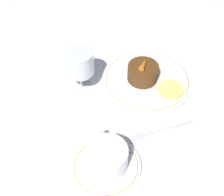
{
  "coord_description": "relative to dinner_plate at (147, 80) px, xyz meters",
  "views": [
    {
      "loc": [
        -0.59,
        0.2,
        0.62
      ],
      "look_at": [
        -0.09,
        0.06,
        0.04
      ],
      "focal_mm": 50.0,
      "sensor_mm": 36.0,
      "label": 1
    }
  ],
  "objects": [
    {
      "name": "carrot_garnish",
      "position": [
        0.0,
        0.01,
        0.06
      ],
      "size": [
        0.04,
        0.04,
        0.02
      ],
      "color": "orange",
      "rests_on": "dessert_cake"
    },
    {
      "name": "pineapple_slice",
      "position": [
        -0.06,
        -0.05,
        0.01
      ],
      "size": [
        0.07,
        0.07,
        0.01
      ],
      "color": "#EFE075",
      "rests_on": "dinner_plate"
    },
    {
      "name": "dessert_cake",
      "position": [
        0.0,
        0.01,
        0.03
      ],
      "size": [
        0.08,
        0.08,
        0.05
      ],
      "color": "#563314",
      "rests_on": "dinner_plate"
    },
    {
      "name": "dinner_plate",
      "position": [
        0.0,
        0.0,
        0.0
      ],
      "size": [
        0.25,
        0.25,
        0.01
      ],
      "color": "white",
      "rests_on": "ground_plane"
    },
    {
      "name": "saucer",
      "position": [
        -0.23,
        0.17,
        -0.0
      ],
      "size": [
        0.16,
        0.16,
        0.01
      ],
      "color": "white",
      "rests_on": "ground_plane"
    },
    {
      "name": "fork",
      "position": [
        -0.17,
        0.05,
        -0.01
      ],
      "size": [
        0.03,
        0.18,
        0.01
      ],
      "color": "silver",
      "rests_on": "ground_plane"
    },
    {
      "name": "ground_plane",
      "position": [
        0.02,
        0.05,
        -0.01
      ],
      "size": [
        3.0,
        3.0,
        0.0
      ],
      "primitive_type": "plane",
      "color": "white"
    },
    {
      "name": "spoon",
      "position": [
        -0.18,
        0.17,
        0.0
      ],
      "size": [
        0.06,
        0.1,
        0.0
      ],
      "color": "silver",
      "rests_on": "saucer"
    },
    {
      "name": "coffee_cup",
      "position": [
        -0.23,
        0.17,
        0.03
      ],
      "size": [
        0.12,
        0.09,
        0.06
      ],
      "color": "white",
      "rests_on": "saucer"
    },
    {
      "name": "wine_glass",
      "position": [
        0.03,
        0.18,
        0.08
      ],
      "size": [
        0.08,
        0.08,
        0.12
      ],
      "color": "silver",
      "rests_on": "ground_plane"
    }
  ]
}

